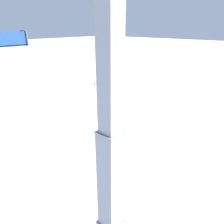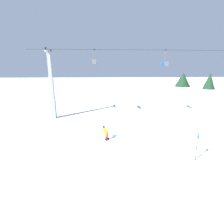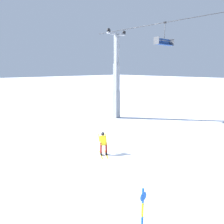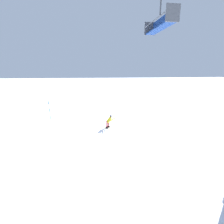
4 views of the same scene
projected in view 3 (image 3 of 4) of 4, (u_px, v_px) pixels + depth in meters
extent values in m
plane|color=white|center=(92.00, 156.00, 14.75)|extent=(260.00, 260.00, 0.00)
cube|color=yellow|center=(101.00, 155.00, 14.87)|extent=(1.37, 0.92, 0.01)
cube|color=black|center=(101.00, 154.00, 14.85)|extent=(0.30, 0.24, 0.16)
cylinder|color=maroon|center=(101.00, 148.00, 14.77)|extent=(0.13, 0.13, 0.69)
cube|color=yellow|center=(106.00, 155.00, 14.93)|extent=(1.37, 0.92, 0.01)
cube|color=black|center=(106.00, 153.00, 14.91)|extent=(0.30, 0.24, 0.16)
cylinder|color=maroon|center=(106.00, 147.00, 14.83)|extent=(0.13, 0.13, 0.69)
cube|color=gold|center=(103.00, 141.00, 14.89)|extent=(0.72, 0.67, 0.66)
sphere|color=#997051|center=(103.00, 134.00, 15.00)|extent=(0.23, 0.23, 0.23)
sphere|color=black|center=(103.00, 134.00, 14.99)|extent=(0.25, 0.25, 0.25)
cylinder|color=gold|center=(99.00, 138.00, 15.23)|extent=(0.47, 0.35, 0.45)
cylinder|color=gray|center=(98.00, 146.00, 15.39)|extent=(0.49, 0.18, 1.17)
cylinder|color=black|center=(98.00, 152.00, 15.29)|extent=(0.07, 0.07, 0.01)
cylinder|color=gold|center=(106.00, 137.00, 15.31)|extent=(0.47, 0.35, 0.45)
cylinder|color=gray|center=(106.00, 145.00, 15.48)|extent=(0.36, 0.38, 1.17)
cylinder|color=black|center=(107.00, 151.00, 15.40)|extent=(0.07, 0.07, 0.01)
cube|color=gray|center=(116.00, 105.00, 25.78)|extent=(0.65, 0.65, 3.12)
cube|color=gray|center=(116.00, 78.00, 25.17)|extent=(0.54, 0.54, 3.12)
cube|color=gray|center=(117.00, 49.00, 24.56)|extent=(0.44, 0.44, 3.12)
cube|color=gray|center=(117.00, 34.00, 24.24)|extent=(0.28, 2.71, 0.18)
cylinder|color=black|center=(124.00, 33.00, 24.97)|extent=(0.10, 0.44, 0.44)
cylinder|color=black|center=(109.00, 30.00, 23.41)|extent=(0.10, 0.44, 0.44)
cube|color=black|center=(165.00, 22.00, 19.69)|extent=(0.20, 0.16, 0.14)
cylinder|color=#4C4F54|center=(165.00, 30.00, 19.82)|extent=(0.07, 0.07, 1.36)
cube|color=navy|center=(164.00, 45.00, 20.06)|extent=(0.45, 2.36, 0.06)
cube|color=navy|center=(162.00, 42.00, 20.15)|extent=(0.06, 2.36, 0.55)
cylinder|color=#4C4F54|center=(167.00, 41.00, 19.78)|extent=(0.04, 2.24, 0.04)
cube|color=#4C4F54|center=(171.00, 43.00, 20.79)|extent=(0.57, 0.05, 0.63)
cube|color=#4C4F54|center=(156.00, 40.00, 19.22)|extent=(0.57, 0.05, 0.63)
cylinder|color=blue|center=(142.00, 223.00, 6.69)|extent=(0.07, 0.07, 0.46)
cylinder|color=yellow|center=(142.00, 209.00, 6.60)|extent=(0.07, 0.07, 0.46)
cylinder|color=blue|center=(143.00, 196.00, 6.51)|extent=(0.07, 0.07, 0.46)
cylinder|color=blue|center=(143.00, 196.00, 6.50)|extent=(0.02, 0.28, 0.28)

